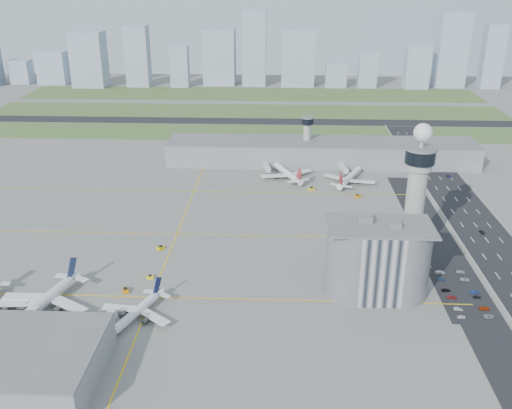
{
  "coord_description": "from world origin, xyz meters",
  "views": [
    {
      "loc": [
        11.51,
        -229.1,
        124.83
      ],
      "look_at": [
        0.0,
        35.0,
        15.0
      ],
      "focal_mm": 40.0,
      "sensor_mm": 36.0,
      "label": 1
    }
  ],
  "objects_px": {
    "jet_bridge_near_2": "(97,336)",
    "car_lot_6": "(489,316)",
    "car_lot_5": "(440,272)",
    "car_hw_4": "(409,149)",
    "car_lot_3": "(446,290)",
    "airplane_near_c": "(135,308)",
    "jet_bridge_far_0": "(265,166)",
    "tug_1": "(125,290)",
    "car_lot_11": "(461,272)",
    "car_hw_1": "(482,232)",
    "car_hw_2": "(449,176)",
    "tug_2": "(150,277)",
    "car_lot_4": "(441,279)",
    "car_lot_1": "(458,309)",
    "jet_bridge_near_1": "(15,333)",
    "airplane_far_a": "(286,169)",
    "control_tower": "(417,189)",
    "admin_building": "(378,260)",
    "tug_4": "(311,189)",
    "secondary_tower": "(307,136)",
    "airplane_near_b": "(43,296)",
    "car_lot_8": "(477,297)",
    "car_lot_7": "(484,308)",
    "jet_bridge_far_1": "(340,167)",
    "car_lot_9": "(475,292)",
    "tug_3": "(161,248)",
    "car_lot_10": "(465,279)",
    "tug_5": "(358,196)",
    "car_lot_0": "(461,317)",
    "car_lot_2": "(452,297)",
    "airplane_far_b": "(350,174)"
  },
  "relations": [
    {
      "from": "airplane_far_a",
      "to": "tug_4",
      "type": "relative_size",
      "value": 11.67
    },
    {
      "from": "car_hw_4",
      "to": "airplane_near_b",
      "type": "bearing_deg",
      "value": -120.63
    },
    {
      "from": "car_lot_1",
      "to": "car_lot_5",
      "type": "distance_m",
      "value": 29.23
    },
    {
      "from": "car_lot_4",
      "to": "car_lot_8",
      "type": "distance_m",
      "value": 17.59
    },
    {
      "from": "car_lot_11",
      "to": "car_hw_1",
      "type": "bearing_deg",
      "value": -25.05
    },
    {
      "from": "jet_bridge_near_2",
      "to": "control_tower",
      "type": "bearing_deg",
      "value": -51.1
    },
    {
      "from": "airplane_near_b",
      "to": "jet_bridge_far_1",
      "type": "height_order",
      "value": "airplane_near_b"
    },
    {
      "from": "airplane_far_a",
      "to": "car_lot_11",
      "type": "relative_size",
      "value": 11.27
    },
    {
      "from": "airplane_near_b",
      "to": "jet_bridge_far_0",
      "type": "height_order",
      "value": "airplane_near_b"
    },
    {
      "from": "secondary_tower",
      "to": "car_lot_10",
      "type": "height_order",
      "value": "secondary_tower"
    },
    {
      "from": "control_tower",
      "to": "admin_building",
      "type": "bearing_deg",
      "value": -123.7
    },
    {
      "from": "jet_bridge_near_2",
      "to": "car_lot_1",
      "type": "xyz_separation_m",
      "value": [
        135.92,
        26.85,
        -2.27
      ]
    },
    {
      "from": "tug_5",
      "to": "car_lot_0",
      "type": "distance_m",
      "value": 126.72
    },
    {
      "from": "airplane_far_a",
      "to": "car_lot_7",
      "type": "relative_size",
      "value": 9.97
    },
    {
      "from": "airplane_near_c",
      "to": "car_hw_2",
      "type": "xyz_separation_m",
      "value": [
        163.7,
        168.52,
        -4.38
      ]
    },
    {
      "from": "tug_3",
      "to": "car_lot_7",
      "type": "distance_m",
      "value": 145.77
    },
    {
      "from": "airplane_far_b",
      "to": "car_lot_7",
      "type": "xyz_separation_m",
      "value": [
        37.86,
        -143.31,
        -4.88
      ]
    },
    {
      "from": "jet_bridge_far_1",
      "to": "car_lot_9",
      "type": "xyz_separation_m",
      "value": [
        41.44,
        -153.08,
        -2.23
      ]
    },
    {
      "from": "tug_1",
      "to": "car_hw_2",
      "type": "height_order",
      "value": "tug_1"
    },
    {
      "from": "car_lot_0",
      "to": "car_hw_2",
      "type": "relative_size",
      "value": 0.72
    },
    {
      "from": "jet_bridge_near_1",
      "to": "car_lot_11",
      "type": "distance_m",
      "value": 184.55
    },
    {
      "from": "tug_2",
      "to": "car_lot_11",
      "type": "distance_m",
      "value": 136.87
    },
    {
      "from": "car_lot_5",
      "to": "car_hw_4",
      "type": "relative_size",
      "value": 1.21
    },
    {
      "from": "jet_bridge_near_2",
      "to": "car_lot_6",
      "type": "height_order",
      "value": "jet_bridge_near_2"
    },
    {
      "from": "jet_bridge_far_0",
      "to": "tug_1",
      "type": "distance_m",
      "value": 167.25
    },
    {
      "from": "car_lot_4",
      "to": "car_lot_6",
      "type": "distance_m",
      "value": 30.04
    },
    {
      "from": "secondary_tower",
      "to": "airplane_near_b",
      "type": "xyz_separation_m",
      "value": [
        -110.33,
        -190.74,
        -12.49
      ]
    },
    {
      "from": "jet_bridge_far_0",
      "to": "car_hw_2",
      "type": "height_order",
      "value": "jet_bridge_far_0"
    },
    {
      "from": "car_lot_2",
      "to": "car_lot_6",
      "type": "bearing_deg",
      "value": -135.53
    },
    {
      "from": "car_lot_3",
      "to": "airplane_near_c",
      "type": "bearing_deg",
      "value": 94.49
    },
    {
      "from": "car_hw_1",
      "to": "jet_bridge_near_1",
      "type": "bearing_deg",
      "value": -159.42
    },
    {
      "from": "car_lot_7",
      "to": "car_lot_10",
      "type": "relative_size",
      "value": 1.05
    },
    {
      "from": "secondary_tower",
      "to": "tug_3",
      "type": "xyz_separation_m",
      "value": [
        -74.83,
        -137.13,
        -17.82
      ]
    },
    {
      "from": "tug_2",
      "to": "car_hw_4",
      "type": "xyz_separation_m",
      "value": [
        151.59,
        196.02,
        -0.3
      ]
    },
    {
      "from": "car_lot_5",
      "to": "car_hw_4",
      "type": "distance_m",
      "value": 187.73
    },
    {
      "from": "car_lot_0",
      "to": "car_lot_1",
      "type": "height_order",
      "value": "car_lot_1"
    },
    {
      "from": "car_lot_11",
      "to": "control_tower",
      "type": "bearing_deg",
      "value": 63.13
    },
    {
      "from": "car_lot_0",
      "to": "car_lot_6",
      "type": "height_order",
      "value": "car_lot_6"
    },
    {
      "from": "tug_2",
      "to": "car_lot_4",
      "type": "height_order",
      "value": "tug_2"
    },
    {
      "from": "airplane_near_c",
      "to": "car_lot_9",
      "type": "relative_size",
      "value": 9.53
    },
    {
      "from": "secondary_tower",
      "to": "tug_4",
      "type": "xyz_separation_m",
      "value": [
        1.14,
        -54.84,
        -17.75
      ]
    },
    {
      "from": "car_lot_1",
      "to": "car_lot_11",
      "type": "relative_size",
      "value": 0.93
    },
    {
      "from": "car_lot_5",
      "to": "car_lot_7",
      "type": "relative_size",
      "value": 0.94
    },
    {
      "from": "car_lot_1",
      "to": "tug_1",
      "type": "bearing_deg",
      "value": 91.97
    },
    {
      "from": "tug_4",
      "to": "car_lot_1",
      "type": "relative_size",
      "value": 1.04
    },
    {
      "from": "jet_bridge_near_1",
      "to": "airplane_far_a",
      "type": "bearing_deg",
      "value": -18.96
    },
    {
      "from": "admin_building",
      "to": "jet_bridge_far_0",
      "type": "height_order",
      "value": "admin_building"
    },
    {
      "from": "airplane_near_b",
      "to": "car_lot_4",
      "type": "height_order",
      "value": "airplane_near_b"
    },
    {
      "from": "admin_building",
      "to": "car_hw_2",
      "type": "height_order",
      "value": "admin_building"
    },
    {
      "from": "admin_building",
      "to": "airplane_far_a",
      "type": "relative_size",
      "value": 0.99
    }
  ]
}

